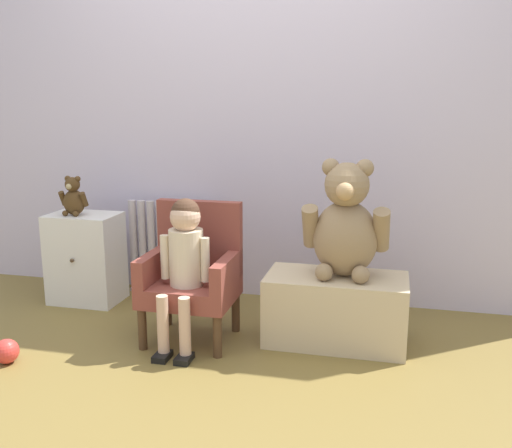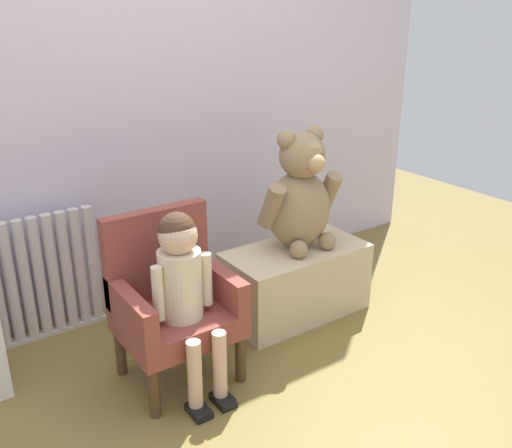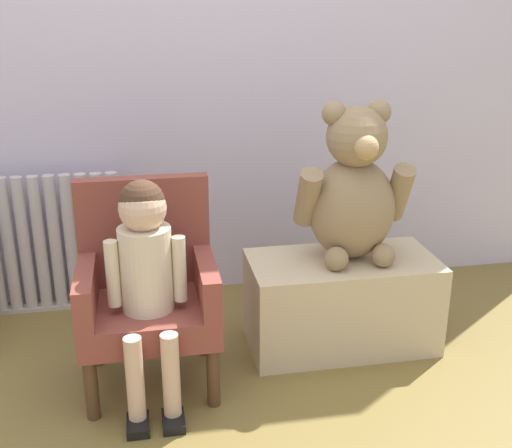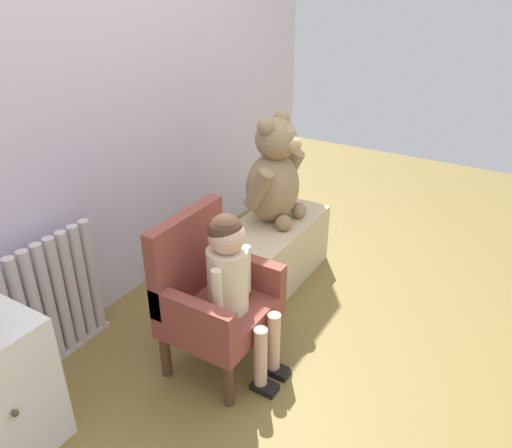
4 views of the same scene
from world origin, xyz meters
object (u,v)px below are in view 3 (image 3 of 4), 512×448
radiator (56,245)px  low_bench (341,302)px  child_armchair (147,287)px  child_figure (146,261)px  large_teddy_bear (353,191)px

radiator → low_bench: 1.21m
low_bench → child_armchair: bearing=-172.1°
child_figure → large_teddy_bear: size_ratio=1.27×
child_armchair → child_figure: child_figure is taller
radiator → large_teddy_bear: bearing=-23.0°
radiator → child_armchair: size_ratio=0.85×
child_armchair → large_teddy_bear: size_ratio=1.20×
radiator → large_teddy_bear: size_ratio=1.01×
child_armchair → radiator: bearing=121.4°
child_figure → large_teddy_bear: (0.76, 0.23, 0.12)m
child_armchair → child_figure: (0.00, -0.11, 0.14)m
radiator → child_armchair: 0.71m
child_armchair → low_bench: 0.75m
child_figure → low_bench: (0.72, 0.21, -0.31)m
child_armchair → child_figure: bearing=-90.0°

